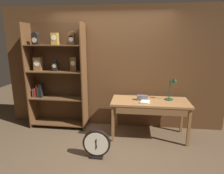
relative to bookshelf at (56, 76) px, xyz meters
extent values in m
plane|color=brown|center=(1.19, -1.15, -1.15)|extent=(10.00, 10.00, 0.00)
cube|color=brown|center=(1.19, 0.22, 0.15)|extent=(4.80, 0.05, 2.60)
cube|color=brown|center=(-0.58, -0.04, -0.02)|extent=(0.02, 0.40, 2.25)
cube|color=brown|center=(0.63, -0.04, -0.02)|extent=(0.02, 0.40, 2.25)
cube|color=#4B2F1A|center=(0.02, 0.15, -0.02)|extent=(1.23, 0.01, 2.25)
cube|color=brown|center=(0.02, -0.04, -1.06)|extent=(1.18, 0.38, 0.02)
cube|color=brown|center=(0.02, -0.04, -0.47)|extent=(1.18, 0.38, 0.02)
cube|color=brown|center=(0.02, -0.04, 0.11)|extent=(1.18, 0.38, 0.02)
cube|color=brown|center=(0.02, -0.04, 0.65)|extent=(1.18, 0.38, 0.02)
cube|color=black|center=(-0.36, -0.07, 0.74)|extent=(0.13, 0.10, 0.16)
cylinder|color=black|center=(-0.36, -0.07, 0.85)|extent=(0.13, 0.10, 0.13)
cylinder|color=#C6B78C|center=(-0.36, -0.12, 0.76)|extent=(0.10, 0.01, 0.10)
cube|color=olive|center=(-0.37, -0.05, 0.26)|extent=(0.16, 0.11, 0.28)
cylinder|color=white|center=(-0.37, -0.10, 0.28)|extent=(0.12, 0.01, 0.12)
cube|color=#B28C38|center=(0.04, -0.03, 0.78)|extent=(0.13, 0.11, 0.24)
cylinder|color=silver|center=(0.04, -0.08, 0.80)|extent=(0.10, 0.01, 0.10)
cube|color=black|center=(0.01, -0.05, 0.22)|extent=(0.10, 0.11, 0.19)
sphere|color=black|center=(0.01, -0.05, 0.34)|extent=(0.10, 0.10, 0.10)
cylinder|color=#C6B78C|center=(0.01, -0.11, 0.23)|extent=(0.08, 0.01, 0.08)
cube|color=brown|center=(0.40, -0.06, 0.75)|extent=(0.12, 0.09, 0.18)
cylinder|color=brown|center=(0.40, -0.06, 0.87)|extent=(0.12, 0.09, 0.12)
cylinder|color=silver|center=(0.40, -0.11, 0.77)|extent=(0.09, 0.01, 0.09)
cube|color=brown|center=(0.41, -0.03, 0.27)|extent=(0.13, 0.10, 0.29)
cylinder|color=#C6B78C|center=(0.41, -0.08, 0.29)|extent=(0.10, 0.01, 0.10)
cube|color=brown|center=(-0.51, -0.05, -0.37)|extent=(0.02, 0.15, 0.18)
cube|color=maroon|center=(-0.48, -0.05, -0.36)|extent=(0.04, 0.16, 0.20)
cube|color=maroon|center=(-0.43, -0.03, -0.33)|extent=(0.02, 0.16, 0.27)
cube|color=#236638|center=(-0.38, -0.05, -0.35)|extent=(0.04, 0.15, 0.22)
cube|color=black|center=(-0.34, -0.06, -0.31)|extent=(0.04, 0.16, 0.29)
cube|color=#9E6B3D|center=(1.99, -0.28, -0.40)|extent=(1.48, 0.66, 0.04)
cube|color=olive|center=(1.30, -0.56, -0.78)|extent=(0.05, 0.05, 0.72)
cube|color=olive|center=(2.68, -0.56, -0.78)|extent=(0.05, 0.05, 0.72)
cube|color=olive|center=(1.30, 0.00, -0.78)|extent=(0.05, 0.05, 0.72)
cube|color=olive|center=(2.68, 0.00, -0.78)|extent=(0.05, 0.05, 0.72)
cube|color=brown|center=(1.99, -0.59, -0.49)|extent=(1.26, 0.03, 0.12)
cylinder|color=#1E472D|center=(2.36, -0.17, -0.37)|extent=(0.16, 0.16, 0.02)
cylinder|color=#1E472D|center=(2.36, -0.17, -0.17)|extent=(0.02, 0.02, 0.39)
cone|color=#1E472D|center=(2.42, -0.22, 0.03)|extent=(0.12, 0.14, 0.11)
cube|color=#595960|center=(1.84, -0.27, -0.34)|extent=(0.20, 0.09, 0.10)
cube|color=silver|center=(1.89, -0.40, -0.37)|extent=(0.20, 0.25, 0.02)
cube|color=black|center=(1.10, -1.12, -1.13)|extent=(0.21, 0.11, 0.04)
cylinder|color=black|center=(1.10, -1.12, -0.88)|extent=(0.46, 0.06, 0.46)
cylinder|color=silver|center=(1.10, -1.16, -0.88)|extent=(0.39, 0.01, 0.39)
cube|color=black|center=(1.10, -1.16, -0.88)|extent=(0.03, 0.01, 0.14)
cube|color=black|center=(1.10, -1.16, -0.88)|extent=(0.03, 0.01, 0.19)
camera|label=1|loc=(1.70, -3.90, 0.76)|focal=30.86mm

